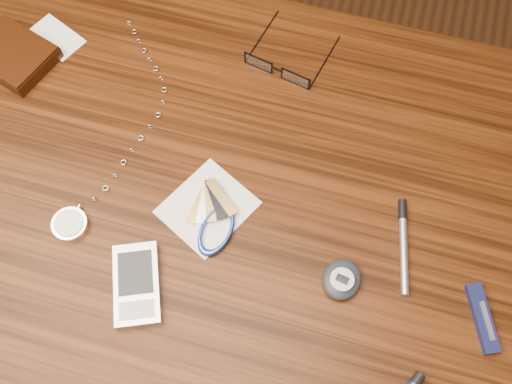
# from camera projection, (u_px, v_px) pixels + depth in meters

# --- Properties ---
(ground) EXTENTS (3.80, 3.80, 0.00)m
(ground) POSITION_uv_depth(u_px,v_px,m) (233.00, 311.00, 1.46)
(ground) COLOR #472814
(ground) RESTS_ON ground
(desk) EXTENTS (1.00, 0.70, 0.75)m
(desk) POSITION_uv_depth(u_px,v_px,m) (217.00, 215.00, 0.87)
(desk) COLOR #391A09
(desk) RESTS_ON ground
(wallet_and_card) EXTENTS (0.16, 0.16, 0.02)m
(wallet_and_card) POSITION_uv_depth(u_px,v_px,m) (14.00, 55.00, 0.86)
(wallet_and_card) COLOR black
(wallet_and_card) RESTS_ON desk
(eyeglasses) EXTENTS (0.13, 0.13, 0.02)m
(eyeglasses) POSITION_uv_depth(u_px,v_px,m) (279.00, 68.00, 0.85)
(eyeglasses) COLOR black
(eyeglasses) RESTS_ON desk
(pocket_watch) EXTENTS (0.11, 0.36, 0.01)m
(pocket_watch) POSITION_uv_depth(u_px,v_px,m) (75.00, 215.00, 0.76)
(pocket_watch) COLOR silver
(pocket_watch) RESTS_ON desk
(pda_phone) EXTENTS (0.09, 0.12, 0.02)m
(pda_phone) POSITION_uv_depth(u_px,v_px,m) (137.00, 284.00, 0.71)
(pda_phone) COLOR #AFAFB3
(pda_phone) RESTS_ON desk
(pedometer) EXTENTS (0.06, 0.06, 0.02)m
(pedometer) POSITION_uv_depth(u_px,v_px,m) (342.00, 279.00, 0.71)
(pedometer) COLOR black
(pedometer) RESTS_ON desk
(notepad_keys) EXTENTS (0.14, 0.14, 0.01)m
(notepad_keys) POSITION_uv_depth(u_px,v_px,m) (212.00, 218.00, 0.76)
(notepad_keys) COLOR silver
(notepad_keys) RESTS_ON desk
(pocket_knife) EXTENTS (0.05, 0.09, 0.01)m
(pocket_knife) POSITION_uv_depth(u_px,v_px,m) (482.00, 318.00, 0.70)
(pocket_knife) COLOR #0C0F36
(pocket_knife) RESTS_ON desk
(silver_pen) EXTENTS (0.04, 0.13, 0.01)m
(silver_pen) POSITION_uv_depth(u_px,v_px,m) (403.00, 238.00, 0.74)
(silver_pen) COLOR #B7B8BC
(silver_pen) RESTS_ON desk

